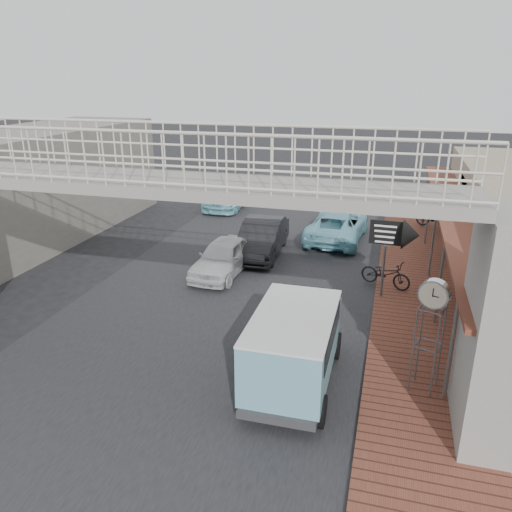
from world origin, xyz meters
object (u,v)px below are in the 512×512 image
Objects in this scene: street_clock at (434,299)px; arrow_sign at (408,236)px; white_hatchback at (223,257)px; angkot_far at (229,194)px; motorcycle_far at (434,217)px; dark_sedan at (262,238)px; angkot_curb at (337,225)px; angkot_van at (295,339)px; motorcycle_near at (386,274)px.

street_clock is 1.03× the size of arrow_sign.
angkot_far reaches higher than white_hatchback.
white_hatchback is 2.20× the size of motorcycle_far.
white_hatchback is 9.63m from street_clock.
white_hatchback is at bearing -73.25° from angkot_far.
dark_sedan is 0.90× the size of angkot_curb.
angkot_curb is 1.21× the size of angkot_van.
angkot_curb is at bearing 42.64° from dark_sedan.
motorcycle_far is 0.65× the size of arrow_sign.
motorcycle_near is (2.38, -5.26, -0.12)m from angkot_curb.
angkot_van is 15.65m from motorcycle_far.
angkot_far is at bearing 110.56° from white_hatchback.
angkot_van reaches higher than white_hatchback.
motorcycle_near is 8.56m from motorcycle_far.
motorcycle_far reaches higher than motorcycle_near.
motorcycle_near is at bearing 124.84° from arrow_sign.
dark_sedan is at bearing 109.29° from angkot_van.
motorcycle_far is (4.48, 3.04, -0.07)m from angkot_curb.
angkot_van is at bearing -173.86° from motorcycle_near.
motorcycle_far is (8.26, 8.45, -0.04)m from white_hatchback.
angkot_van is 6.49m from arrow_sign.
angkot_far reaches higher than motorcycle_near.
angkot_curb reaches higher than motorcycle_far.
motorcycle_far is 9.51m from arrow_sign.
white_hatchback is 0.80× the size of angkot_far.
angkot_van is (7.30, -16.76, 0.58)m from angkot_far.
angkot_curb is at bearing 118.04° from arrow_sign.
arrow_sign is at bearing 114.21° from street_clock.
angkot_curb is (3.78, 5.41, 0.03)m from white_hatchback.
motorcycle_far is 14.65m from street_clock.
angkot_curb is at bearing -34.71° from angkot_far.
street_clock reaches higher than dark_sedan.
white_hatchback is 0.78× the size of angkot_curb.
angkot_van is at bearing -66.93° from angkot_far.
angkot_van reaches higher than dark_sedan.
angkot_curb is 1.02× the size of angkot_far.
arrow_sign is at bearing 65.74° from angkot_van.
angkot_curb is at bearing 46.89° from motorcycle_near.
street_clock reaches higher than angkot_van.
motorcycle_far is (2.10, 8.30, 0.05)m from motorcycle_near.
angkot_far is (-3.14, 10.12, 0.05)m from white_hatchback.
angkot_far is 2.76× the size of motorcycle_far.
motorcycle_near is 0.65× the size of street_clock.
angkot_curb is 12.07m from angkot_van.
angkot_far reaches higher than motorcycle_far.
dark_sedan is at bearing 48.59° from angkot_curb.
angkot_curb is 1.83× the size of arrow_sign.
street_clock reaches higher than angkot_curb.
white_hatchback is 1.39× the size of street_clock.
angkot_far reaches higher than angkot_curb.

